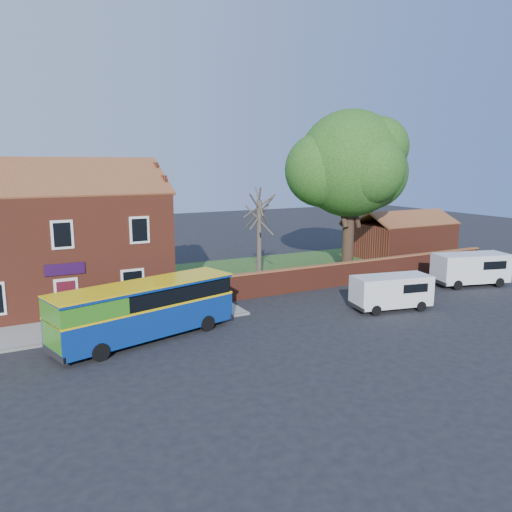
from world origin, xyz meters
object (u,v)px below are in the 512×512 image
bus (140,309)px  large_tree (350,167)px  van_near (391,291)px  van_far (471,268)px

bus → large_tree: 20.64m
van_near → large_tree: 12.26m
van_far → large_tree: large_tree is taller
van_near → large_tree: bearing=77.5°
bus → van_far: (22.77, 0.25, -0.32)m
van_far → large_tree: size_ratio=0.44×
bus → van_far: size_ratio=1.72×
van_far → bus: bearing=-164.7°
van_near → van_far: 8.98m
bus → large_tree: size_ratio=0.75×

